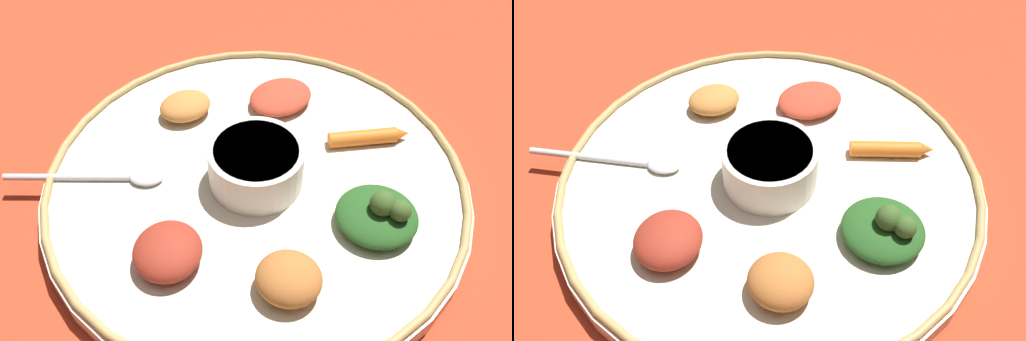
% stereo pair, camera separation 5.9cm
% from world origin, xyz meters
% --- Properties ---
extents(ground_plane, '(2.40, 2.40, 0.00)m').
position_xyz_m(ground_plane, '(0.00, 0.00, 0.00)').
color(ground_plane, '#B7381E').
extents(platter, '(0.43, 0.43, 0.02)m').
position_xyz_m(platter, '(0.00, 0.00, 0.01)').
color(platter, beige).
rests_on(platter, ground_plane).
extents(platter_rim, '(0.43, 0.43, 0.01)m').
position_xyz_m(platter_rim, '(0.00, 0.00, 0.02)').
color(platter_rim, tan).
rests_on(platter_rim, platter).
extents(center_bowl, '(0.10, 0.10, 0.04)m').
position_xyz_m(center_bowl, '(0.00, 0.00, 0.05)').
color(center_bowl, silver).
rests_on(center_bowl, platter).
extents(spoon, '(0.16, 0.07, 0.01)m').
position_xyz_m(spoon, '(0.14, -0.05, 0.03)').
color(spoon, silver).
rests_on(spoon, platter).
extents(greens_pile, '(0.11, 0.11, 0.04)m').
position_xyz_m(greens_pile, '(-0.09, 0.09, 0.04)').
color(greens_pile, '#23511E').
rests_on(greens_pile, platter).
extents(carrot_near_spoon, '(0.09, 0.04, 0.02)m').
position_xyz_m(carrot_near_spoon, '(-0.13, -0.01, 0.03)').
color(carrot_near_spoon, orange).
rests_on(carrot_near_spoon, platter).
extents(mound_berbere_red, '(0.08, 0.07, 0.02)m').
position_xyz_m(mound_berbere_red, '(-0.07, -0.10, 0.03)').
color(mound_berbere_red, '#B73D28').
rests_on(mound_berbere_red, platter).
extents(mound_chickpea, '(0.08, 0.08, 0.03)m').
position_xyz_m(mound_chickpea, '(0.02, 0.13, 0.04)').
color(mound_chickpea, '#B2662D').
rests_on(mound_chickpea, platter).
extents(mound_beet, '(0.09, 0.09, 0.03)m').
position_xyz_m(mound_beet, '(0.11, 0.06, 0.04)').
color(mound_beet, maroon).
rests_on(mound_beet, platter).
extents(mound_squash, '(0.06, 0.05, 0.02)m').
position_xyz_m(mound_squash, '(0.04, -0.12, 0.03)').
color(mound_squash, '#C67A38').
rests_on(mound_squash, platter).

